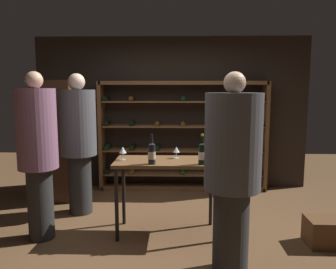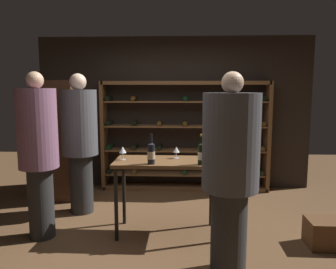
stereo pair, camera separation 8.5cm
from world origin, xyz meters
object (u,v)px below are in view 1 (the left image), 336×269
display_cabinet (60,141)px  wine_glass_stemmed_left (176,150)px  person_bystander_red_print (38,148)px  person_guest_khaki (78,138)px  wine_crate (329,232)px  wine_glass_stemmed_right (123,150)px  wine_rack (183,136)px  wine_bottle_black_capsule (202,153)px  tasting_table (166,169)px  person_bystander_dark_jacket (232,165)px  wine_bottle_red_label (152,153)px

display_cabinet → wine_glass_stemmed_left: display_cabinet is taller
person_bystander_red_print → person_guest_khaki: size_ratio=0.99×
person_bystander_red_print → wine_glass_stemmed_left: size_ratio=13.43×
wine_crate → wine_glass_stemmed_right: size_ratio=3.06×
person_bystander_red_print → wine_rack: bearing=-58.9°
person_bystander_red_print → wine_bottle_black_capsule: (1.84, -0.02, -0.04)m
tasting_table → person_bystander_red_print: bearing=-172.7°
person_bystander_red_print → wine_glass_stemmed_right: bearing=-97.0°
wine_glass_stemmed_left → wine_glass_stemmed_right: wine_glass_stemmed_right is taller
person_guest_khaki → display_cabinet: 0.70m
person_guest_khaki → display_cabinet: person_guest_khaki is taller
person_bystander_dark_jacket → display_cabinet: person_bystander_dark_jacket is taller
tasting_table → person_bystander_dark_jacket: size_ratio=0.65×
wine_rack → wine_glass_stemmed_right: (-0.74, -1.77, 0.08)m
wine_bottle_red_label → wine_glass_stemmed_left: bearing=49.8°
person_bystander_dark_jacket → wine_glass_stemmed_left: bearing=-125.0°
display_cabinet → wine_bottle_red_label: 2.03m
person_bystander_dark_jacket → wine_bottle_black_capsule: (-0.23, 0.63, -0.01)m
person_bystander_dark_jacket → wine_bottle_red_label: person_bystander_dark_jacket is taller
wine_rack → wine_crate: bearing=-52.4°
display_cabinet → wine_bottle_red_label: bearing=-41.9°
wine_rack → person_bystander_red_print: 2.57m
tasting_table → wine_glass_stemmed_right: (-0.51, 0.00, 0.22)m
person_guest_khaki → wine_glass_stemmed_left: (1.33, -0.50, -0.07)m
tasting_table → wine_crate: bearing=-8.7°
person_bystander_red_print → display_cabinet: size_ratio=1.03×
wine_crate → wine_glass_stemmed_left: wine_glass_stemmed_left is taller
wine_rack → display_cabinet: size_ratio=1.53×
display_cabinet → wine_rack: bearing=18.1°
wine_rack → wine_bottle_red_label: size_ratio=8.38×
person_bystander_red_print → wine_bottle_black_capsule: bearing=-109.1°
wine_rack → person_bystander_red_print: (-1.67, -1.95, 0.14)m
wine_bottle_red_label → wine_glass_stemmed_left: (0.27, 0.32, -0.02)m
tasting_table → person_bystander_red_print: 1.48m
wine_glass_stemmed_left → wine_glass_stemmed_right: size_ratio=0.90×
person_bystander_red_print → wine_bottle_black_capsule: size_ratio=5.61×
wine_rack → wine_bottle_black_capsule: bearing=-85.0°
wine_bottle_black_capsule → wine_glass_stemmed_right: 0.93m
tasting_table → wine_bottle_red_label: size_ratio=3.57×
person_bystander_red_print → wine_glass_stemmed_left: (1.55, 0.31, -0.07)m
wine_rack → tasting_table: wine_rack is taller
person_bystander_red_print → person_bystander_dark_jacket: bearing=-126.1°
wine_rack → wine_glass_stemmed_left: size_ratio=19.94×
wine_bottle_black_capsule → wine_glass_stemmed_right: size_ratio=2.17×
tasting_table → person_bystander_red_print: size_ratio=0.63×
wine_bottle_red_label → person_guest_khaki: bearing=142.2°
person_guest_khaki → wine_bottle_red_label: size_ratio=5.70×
wine_crate → wine_bottle_black_capsule: wine_bottle_black_capsule is taller
tasting_table → wine_bottle_red_label: wine_bottle_red_label is taller
tasting_table → wine_glass_stemmed_left: wine_glass_stemmed_left is taller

